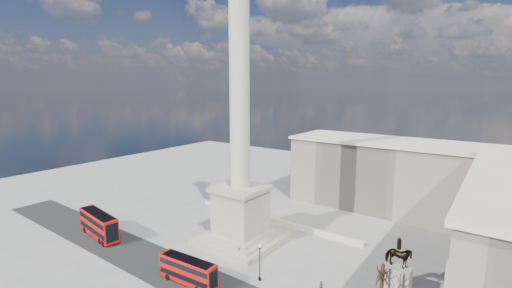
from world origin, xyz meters
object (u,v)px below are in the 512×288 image
object	(u,v)px
equestrian_statue	(397,278)
pedestrian_crossing	(239,253)
nelsons_column	(240,175)
red_bus_a	(99,224)
red_bus_b	(188,271)
victorian_lamp	(260,259)
pedestrian_walking	(321,287)

from	to	relation	value
equestrian_statue	pedestrian_crossing	size ratio (longest dim) A/B	4.73
nelsons_column	red_bus_a	size ratio (longest dim) A/B	4.06
red_bus_b	equestrian_statue	size ratio (longest dim) A/B	1.08
victorian_lamp	pedestrian_walking	xyz separation A→B (m)	(8.89, 2.76, -2.62)
red_bus_b	pedestrian_crossing	xyz separation A→B (m)	(1.31, 10.34, -1.10)
victorian_lamp	equestrian_statue	xyz separation A→B (m)	(17.93, 7.10, -0.22)
equestrian_statue	pedestrian_crossing	world-z (taller)	equestrian_statue
red_bus_a	red_bus_b	size ratio (longest dim) A/B	1.25
equestrian_statue	nelsons_column	bearing A→B (deg)	176.54
nelsons_column	red_bus_b	xyz separation A→B (m)	(2.70, -15.80, -10.85)
nelsons_column	red_bus_b	distance (m)	19.36
red_bus_a	pedestrian_walking	size ratio (longest dim) A/B	7.37
red_bus_b	equestrian_statue	distance (m)	29.62
nelsons_column	pedestrian_walking	bearing A→B (deg)	-17.17
pedestrian_walking	pedestrian_crossing	bearing A→B (deg)	167.59
victorian_lamp	pedestrian_walking	bearing A→B (deg)	17.22
nelsons_column	pedestrian_walking	xyz separation A→B (m)	(19.70, -6.08, -12.08)
red_bus_b	pedestrian_crossing	world-z (taller)	red_bus_b
nelsons_column	pedestrian_walking	size ratio (longest dim) A/B	29.90
victorian_lamp	pedestrian_crossing	world-z (taller)	victorian_lamp
red_bus_a	red_bus_b	world-z (taller)	red_bus_a
pedestrian_walking	victorian_lamp	bearing A→B (deg)	-172.92
nelsons_column	equestrian_statue	xyz separation A→B (m)	(28.74, -1.74, -9.69)
nelsons_column	equestrian_statue	size ratio (longest dim) A/B	5.44
red_bus_b	victorian_lamp	xyz separation A→B (m)	(8.11, 6.96, 1.38)
nelsons_column	red_bus_a	distance (m)	29.65
nelsons_column	pedestrian_crossing	size ratio (longest dim) A/B	25.75
nelsons_column	victorian_lamp	xyz separation A→B (m)	(10.80, -8.84, -9.47)
red_bus_a	pedestrian_crossing	world-z (taller)	red_bus_a
red_bus_b	pedestrian_walking	bearing A→B (deg)	25.38
victorian_lamp	equestrian_statue	size ratio (longest dim) A/B	0.64
red_bus_b	pedestrian_walking	xyz separation A→B (m)	(17.00, 9.72, -1.23)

